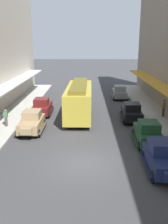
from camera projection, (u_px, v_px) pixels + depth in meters
ground_plane at (83, 164)px, 16.53m from camera, size 200.00×200.00×0.00m
parked_car_0 at (32, 121)px, 22.13m from camera, size 2.16×4.27×1.84m
parked_car_1 at (162, 156)px, 15.40m from camera, size 2.21×4.28×1.84m
parked_car_2 at (132, 112)px, 25.21m from camera, size 2.26×4.30×1.84m
parked_car_3 at (148, 132)px, 19.48m from camera, size 2.25×4.30×1.84m
parked_car_4 at (42, 106)px, 27.27m from camera, size 2.15×4.26×1.84m
parked_car_5 at (120, 92)px, 35.03m from camera, size 2.20×4.28×1.84m
streetcar at (79, 99)px, 26.46m from camera, size 2.66×9.64×3.46m
pedestrian_0 at (164, 108)px, 26.20m from camera, size 0.36×0.28×1.67m
pedestrian_1 at (6, 117)px, 23.14m from camera, size 0.36×0.28×1.67m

